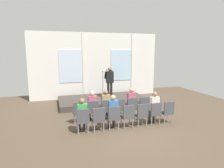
# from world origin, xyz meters

# --- Properties ---
(ground_plane) EXTENTS (15.01, 15.01, 0.00)m
(ground_plane) POSITION_xyz_m (0.00, 0.00, 0.00)
(ground_plane) COLOR brown
(rear_partition) EXTENTS (8.29, 0.14, 4.15)m
(rear_partition) POSITION_xyz_m (0.03, 5.77, 2.08)
(rear_partition) COLOR silver
(rear_partition) RESTS_ON ground
(stage_platform) EXTENTS (5.00, 2.61, 0.29)m
(stage_platform) POSITION_xyz_m (0.00, 4.17, 0.15)
(stage_platform) COLOR #3F3833
(stage_platform) RESTS_ON ground
(speaker) EXTENTS (0.50, 0.69, 1.79)m
(speaker) POSITION_xyz_m (0.42, 4.19, 1.33)
(speaker) COLOR black
(speaker) RESTS_ON stage_platform
(mic_stand) EXTENTS (0.28, 0.28, 1.55)m
(mic_stand) POSITION_xyz_m (0.06, 4.38, 0.63)
(mic_stand) COLOR black
(mic_stand) RESTS_ON stage_platform
(chair_r0_c0) EXTENTS (0.46, 0.44, 0.94)m
(chair_r0_c0) POSITION_xyz_m (-1.78, 1.27, 0.53)
(chair_r0_c0) COLOR #99999E
(chair_r0_c0) RESTS_ON ground
(chair_r0_c1) EXTENTS (0.46, 0.44, 0.94)m
(chair_r0_c1) POSITION_xyz_m (-1.19, 1.27, 0.53)
(chair_r0_c1) COLOR #99999E
(chair_r0_c1) RESTS_ON ground
(audience_r0_c1) EXTENTS (0.36, 0.39, 1.34)m
(audience_r0_c1) POSITION_xyz_m (-1.19, 1.35, 0.74)
(audience_r0_c1) COLOR #2D2D33
(audience_r0_c1) RESTS_ON ground
(chair_r0_c2) EXTENTS (0.46, 0.44, 0.94)m
(chair_r0_c2) POSITION_xyz_m (-0.59, 1.27, 0.53)
(chair_r0_c2) COLOR #99999E
(chair_r0_c2) RESTS_ON ground
(audience_r0_c2) EXTENTS (0.36, 0.39, 1.35)m
(audience_r0_c2) POSITION_xyz_m (-0.59, 1.35, 0.75)
(audience_r0_c2) COLOR #2D2D33
(audience_r0_c2) RESTS_ON ground
(chair_r0_c3) EXTENTS (0.46, 0.44, 0.94)m
(chair_r0_c3) POSITION_xyz_m (0.00, 1.27, 0.53)
(chair_r0_c3) COLOR #99999E
(chair_r0_c3) RESTS_ON ground
(chair_r0_c4) EXTENTS (0.46, 0.44, 0.94)m
(chair_r0_c4) POSITION_xyz_m (0.59, 1.27, 0.53)
(chair_r0_c4) COLOR #99999E
(chair_r0_c4) RESTS_ON ground
(audience_r0_c4) EXTENTS (0.36, 0.39, 1.38)m
(audience_r0_c4) POSITION_xyz_m (0.59, 1.35, 0.76)
(audience_r0_c4) COLOR #2D2D33
(audience_r0_c4) RESTS_ON ground
(chair_r0_c5) EXTENTS (0.46, 0.44, 0.94)m
(chair_r0_c5) POSITION_xyz_m (1.19, 1.27, 0.53)
(chair_r0_c5) COLOR #99999E
(chair_r0_c5) RESTS_ON ground
(chair_r0_c6) EXTENTS (0.46, 0.44, 0.94)m
(chair_r0_c6) POSITION_xyz_m (1.78, 1.27, 0.53)
(chair_r0_c6) COLOR #99999E
(chair_r0_c6) RESTS_ON ground
(chair_r1_c0) EXTENTS (0.46, 0.44, 0.94)m
(chair_r1_c0) POSITION_xyz_m (-1.78, 0.22, 0.53)
(chair_r1_c0) COLOR #99999E
(chair_r1_c0) RESTS_ON ground
(audience_r1_c0) EXTENTS (0.36, 0.39, 1.32)m
(audience_r1_c0) POSITION_xyz_m (-1.78, 0.30, 0.73)
(audience_r1_c0) COLOR #2D2D33
(audience_r1_c0) RESTS_ON ground
(chair_r1_c1) EXTENTS (0.46, 0.44, 0.94)m
(chair_r1_c1) POSITION_xyz_m (-1.19, 0.22, 0.53)
(chair_r1_c1) COLOR #99999E
(chair_r1_c1) RESTS_ON ground
(chair_r1_c2) EXTENTS (0.46, 0.44, 0.94)m
(chair_r1_c2) POSITION_xyz_m (-0.59, 0.22, 0.53)
(chair_r1_c2) COLOR #99999E
(chair_r1_c2) RESTS_ON ground
(audience_r1_c2) EXTENTS (0.36, 0.39, 1.36)m
(audience_r1_c2) POSITION_xyz_m (-0.59, 0.30, 0.75)
(audience_r1_c2) COLOR #2D2D33
(audience_r1_c2) RESTS_ON ground
(chair_r1_c3) EXTENTS (0.46, 0.44, 0.94)m
(chair_r1_c3) POSITION_xyz_m (0.00, 0.22, 0.53)
(chair_r1_c3) COLOR #99999E
(chair_r1_c3) RESTS_ON ground
(chair_r1_c4) EXTENTS (0.46, 0.44, 0.94)m
(chair_r1_c4) POSITION_xyz_m (0.59, 0.22, 0.53)
(chair_r1_c4) COLOR #99999E
(chair_r1_c4) RESTS_ON ground
(chair_r1_c5) EXTENTS (0.46, 0.44, 0.94)m
(chair_r1_c5) POSITION_xyz_m (1.19, 0.22, 0.53)
(chair_r1_c5) COLOR #99999E
(chair_r1_c5) RESTS_ON ground
(audience_r1_c5) EXTENTS (0.36, 0.39, 1.37)m
(audience_r1_c5) POSITION_xyz_m (1.19, 0.30, 0.76)
(audience_r1_c5) COLOR #2D2D33
(audience_r1_c5) RESTS_ON ground
(chair_r1_c6) EXTENTS (0.46, 0.44, 0.94)m
(chair_r1_c6) POSITION_xyz_m (1.78, 0.22, 0.53)
(chair_r1_c6) COLOR #99999E
(chair_r1_c6) RESTS_ON ground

